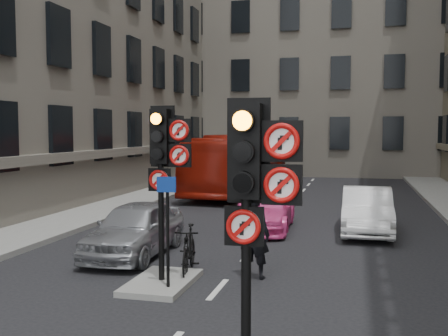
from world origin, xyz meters
The scene contains 12 objects.
pavement_left centered at (-7.20, 12.00, 0.08)m, with size 3.00×50.00×0.16m, color gray.
centre_island centered at (-1.20, 5.00, 0.06)m, with size 1.20×2.00×0.12m, color gray.
building_far centered at (0.00, 38.00, 10.00)m, with size 30.00×14.00×20.00m, color slate.
signal_near centered at (1.49, 0.99, 2.58)m, with size 0.91×0.40×3.58m.
signal_far centered at (-1.11, 4.99, 2.70)m, with size 0.91×0.40×3.58m.
car_silver centered at (-2.79, 7.30, 0.69)m, with size 1.63×4.06×1.38m, color #A4A6AC.
car_white centered at (3.02, 11.82, 0.70)m, with size 1.48×4.25×1.40m, color white.
car_pink centered at (-0.15, 11.59, 0.60)m, with size 1.68×4.14×1.20m, color #EC4595.
bus_red centered at (-3.08, 21.02, 1.48)m, with size 2.49×10.65×2.97m, color maroon.
motorcycle centered at (-0.93, 6.00, 0.53)m, with size 0.50×1.78×1.07m, color black.
motorcyclist centered at (0.55, 6.00, 0.95)m, with size 0.69×0.45×1.90m, color black.
info_sign centered at (-0.90, 4.55, 1.53)m, with size 0.38×0.13×2.18m.
Camera 1 is at (2.63, -4.97, 3.19)m, focal length 42.00 mm.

